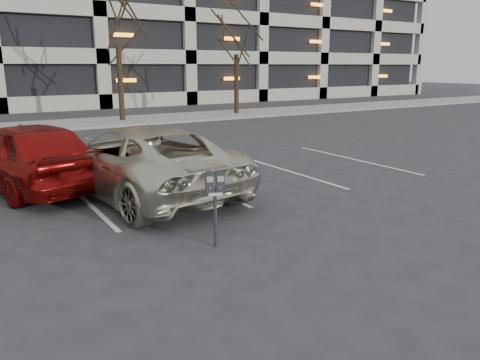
% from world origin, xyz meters
% --- Properties ---
extents(ground, '(140.00, 140.00, 0.00)m').
position_xyz_m(ground, '(0.00, 0.00, 0.00)').
color(ground, '#28282B').
rests_on(ground, ground).
extents(sidewalk, '(80.00, 4.00, 0.12)m').
position_xyz_m(sidewalk, '(0.00, 16.00, 0.06)').
color(sidewalk, gray).
rests_on(sidewalk, ground).
extents(stall_lines, '(16.90, 5.20, 0.00)m').
position_xyz_m(stall_lines, '(-1.40, 2.30, 0.01)').
color(stall_lines, silver).
rests_on(stall_lines, ground).
extents(tree_d, '(3.45, 3.45, 7.85)m').
position_xyz_m(tree_d, '(11.00, 16.00, 5.67)').
color(tree_d, black).
rests_on(tree_d, ground).
extents(parking_meter, '(0.34, 0.23, 1.25)m').
position_xyz_m(parking_meter, '(-0.26, -1.78, 0.96)').
color(parking_meter, black).
rests_on(parking_meter, ground).
extents(suv_silver, '(3.33, 6.04, 1.61)m').
position_xyz_m(suv_silver, '(-0.11, 1.96, 0.80)').
color(suv_silver, beige).
rests_on(suv_silver, ground).
extents(car_red, '(3.08, 5.21, 1.66)m').
position_xyz_m(car_red, '(-2.25, 3.79, 0.83)').
color(car_red, maroon).
rests_on(car_red, ground).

